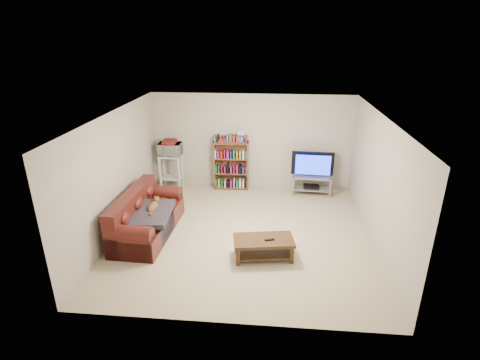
# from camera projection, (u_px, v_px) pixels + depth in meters

# --- Properties ---
(floor) EXTENTS (5.00, 5.00, 0.00)m
(floor) POSITION_uv_depth(u_px,v_px,m) (243.00, 233.00, 7.54)
(floor) COLOR beige
(floor) RESTS_ON ground
(ceiling) EXTENTS (5.00, 5.00, 0.00)m
(ceiling) POSITION_uv_depth(u_px,v_px,m) (244.00, 116.00, 6.65)
(ceiling) COLOR white
(ceiling) RESTS_ON ground
(wall_back) EXTENTS (5.00, 0.00, 5.00)m
(wall_back) POSITION_uv_depth(u_px,v_px,m) (252.00, 142.00, 9.41)
(wall_back) COLOR beige
(wall_back) RESTS_ON ground
(wall_front) EXTENTS (5.00, 0.00, 5.00)m
(wall_front) POSITION_uv_depth(u_px,v_px,m) (227.00, 250.00, 4.79)
(wall_front) COLOR beige
(wall_front) RESTS_ON ground
(wall_left) EXTENTS (0.00, 5.00, 5.00)m
(wall_left) POSITION_uv_depth(u_px,v_px,m) (116.00, 174.00, 7.31)
(wall_left) COLOR beige
(wall_left) RESTS_ON ground
(wall_right) EXTENTS (0.00, 5.00, 5.00)m
(wall_right) POSITION_uv_depth(u_px,v_px,m) (378.00, 183.00, 6.89)
(wall_right) COLOR beige
(wall_right) RESTS_ON ground
(sofa) EXTENTS (0.96, 2.08, 0.88)m
(sofa) POSITION_uv_depth(u_px,v_px,m) (145.00, 219.00, 7.44)
(sofa) COLOR #4A1713
(sofa) RESTS_ON floor
(blanket) EXTENTS (0.84, 1.06, 0.18)m
(blanket) POSITION_uv_depth(u_px,v_px,m) (150.00, 214.00, 7.22)
(blanket) COLOR #312C38
(blanket) RESTS_ON sofa
(cat) EXTENTS (0.24, 0.57, 0.17)m
(cat) POSITION_uv_depth(u_px,v_px,m) (153.00, 207.00, 7.36)
(cat) COLOR brown
(cat) RESTS_ON sofa
(coffee_table) EXTENTS (1.13, 0.69, 0.38)m
(coffee_table) POSITION_uv_depth(u_px,v_px,m) (264.00, 245.00, 6.65)
(coffee_table) COLOR #3B2714
(coffee_table) RESTS_ON floor
(remote) EXTENTS (0.18, 0.10, 0.02)m
(remote) POSITION_uv_depth(u_px,v_px,m) (269.00, 240.00, 6.56)
(remote) COLOR black
(remote) RESTS_ON coffee_table
(tv_stand) EXTENTS (0.97, 0.47, 0.48)m
(tv_stand) POSITION_uv_depth(u_px,v_px,m) (311.00, 182.00, 9.26)
(tv_stand) COLOR #999EA3
(tv_stand) RESTS_ON floor
(television) EXTENTS (1.03, 0.18, 0.59)m
(television) POSITION_uv_depth(u_px,v_px,m) (313.00, 165.00, 9.10)
(television) COLOR black
(television) RESTS_ON tv_stand
(dvd_player) EXTENTS (0.39, 0.28, 0.06)m
(dvd_player) POSITION_uv_depth(u_px,v_px,m) (311.00, 187.00, 9.31)
(dvd_player) COLOR black
(dvd_player) RESTS_ON tv_stand
(bookshelf) EXTENTS (0.89, 0.31, 1.27)m
(bookshelf) POSITION_uv_depth(u_px,v_px,m) (231.00, 164.00, 9.47)
(bookshelf) COLOR brown
(bookshelf) RESTS_ON floor
(shelf_clutter) EXTENTS (0.65, 0.22, 0.28)m
(shelf_clutter) POSITION_uv_depth(u_px,v_px,m) (235.00, 137.00, 9.21)
(shelf_clutter) COLOR silver
(shelf_clutter) RESTS_ON bookshelf
(microwave_stand) EXTENTS (0.57, 0.42, 0.90)m
(microwave_stand) POSITION_uv_depth(u_px,v_px,m) (171.00, 167.00, 9.49)
(microwave_stand) COLOR silver
(microwave_stand) RESTS_ON floor
(microwave) EXTENTS (0.56, 0.39, 0.31)m
(microwave) POSITION_uv_depth(u_px,v_px,m) (170.00, 149.00, 9.32)
(microwave) COLOR silver
(microwave) RESTS_ON microwave_stand
(game_boxes) EXTENTS (0.33, 0.29, 0.05)m
(game_boxes) POSITION_uv_depth(u_px,v_px,m) (169.00, 142.00, 9.25)
(game_boxes) COLOR maroon
(game_boxes) RESTS_ON microwave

